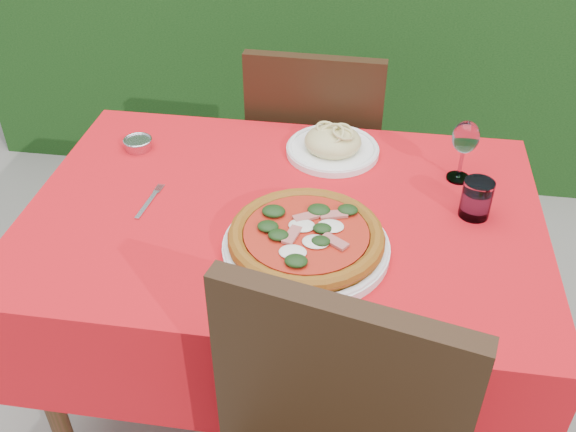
# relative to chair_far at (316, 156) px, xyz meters

# --- Properties ---
(ground) EXTENTS (60.00, 60.00, 0.00)m
(ground) POSITION_rel_chair_far_xyz_m (-0.02, -0.60, -0.54)
(ground) COLOR slate
(ground) RESTS_ON ground
(dining_table) EXTENTS (1.26, 0.86, 0.75)m
(dining_table) POSITION_rel_chair_far_xyz_m (-0.02, -0.60, 0.06)
(dining_table) COLOR #432315
(dining_table) RESTS_ON ground
(chair_far) EXTENTS (0.43, 0.43, 0.94)m
(chair_far) POSITION_rel_chair_far_xyz_m (0.00, 0.00, 0.00)
(chair_far) COLOR black
(chair_far) RESTS_ON ground
(pizza_plate) EXTENTS (0.38, 0.38, 0.07)m
(pizza_plate) POSITION_rel_chair_far_xyz_m (0.06, -0.75, 0.24)
(pizza_plate) COLOR white
(pizza_plate) RESTS_ON dining_table
(pasta_plate) EXTENTS (0.26, 0.26, 0.07)m
(pasta_plate) POSITION_rel_chair_far_xyz_m (0.08, -0.32, 0.24)
(pasta_plate) COLOR white
(pasta_plate) RESTS_ON dining_table
(water_glass) EXTENTS (0.07, 0.07, 0.10)m
(water_glass) POSITION_rel_chair_far_xyz_m (0.44, -0.55, 0.26)
(water_glass) COLOR white
(water_glass) RESTS_ON dining_table
(wine_glass) EXTENTS (0.07, 0.07, 0.17)m
(wine_glass) POSITION_rel_chair_far_xyz_m (0.41, -0.40, 0.33)
(wine_glass) COLOR silver
(wine_glass) RESTS_ON dining_table
(fork) EXTENTS (0.04, 0.16, 0.00)m
(fork) POSITION_rel_chair_far_xyz_m (-0.35, -0.63, 0.21)
(fork) COLOR #BABAC2
(fork) RESTS_ON dining_table
(steel_ramekin) EXTENTS (0.07, 0.07, 0.03)m
(steel_ramekin) POSITION_rel_chair_far_xyz_m (-0.46, -0.38, 0.23)
(steel_ramekin) COLOR #BABAC1
(steel_ramekin) RESTS_ON dining_table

